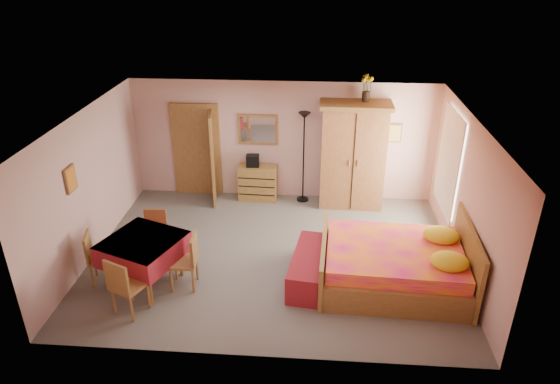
# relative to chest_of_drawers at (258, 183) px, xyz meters

# --- Properties ---
(floor) EXTENTS (6.50, 6.50, 0.00)m
(floor) POSITION_rel_chest_of_drawers_xyz_m (0.54, -2.27, -0.39)
(floor) COLOR slate
(floor) RESTS_ON ground
(ceiling) EXTENTS (6.50, 6.50, 0.00)m
(ceiling) POSITION_rel_chest_of_drawers_xyz_m (0.54, -2.27, 2.21)
(ceiling) COLOR brown
(ceiling) RESTS_ON wall_back
(wall_back) EXTENTS (6.50, 0.10, 2.60)m
(wall_back) POSITION_rel_chest_of_drawers_xyz_m (0.54, 0.23, 0.91)
(wall_back) COLOR #CC9D94
(wall_back) RESTS_ON floor
(wall_front) EXTENTS (6.50, 0.10, 2.60)m
(wall_front) POSITION_rel_chest_of_drawers_xyz_m (0.54, -4.77, 0.91)
(wall_front) COLOR #CC9D94
(wall_front) RESTS_ON floor
(wall_left) EXTENTS (0.10, 5.00, 2.60)m
(wall_left) POSITION_rel_chest_of_drawers_xyz_m (-2.71, -2.27, 0.91)
(wall_left) COLOR #CC9D94
(wall_left) RESTS_ON floor
(wall_right) EXTENTS (0.10, 5.00, 2.60)m
(wall_right) POSITION_rel_chest_of_drawers_xyz_m (3.79, -2.27, 0.91)
(wall_right) COLOR #CC9D94
(wall_right) RESTS_ON floor
(doorway) EXTENTS (1.06, 0.12, 2.15)m
(doorway) POSITION_rel_chest_of_drawers_xyz_m (-1.36, 0.20, 0.63)
(doorway) COLOR #9E6B35
(doorway) RESTS_ON floor
(window) EXTENTS (0.08, 1.40, 1.95)m
(window) POSITION_rel_chest_of_drawers_xyz_m (3.75, -1.07, 1.06)
(window) COLOR white
(window) RESTS_ON wall_right
(picture_left) EXTENTS (0.04, 0.32, 0.42)m
(picture_left) POSITION_rel_chest_of_drawers_xyz_m (-2.68, -2.87, 1.31)
(picture_left) COLOR orange
(picture_left) RESTS_ON wall_left
(picture_back) EXTENTS (0.30, 0.04, 0.40)m
(picture_back) POSITION_rel_chest_of_drawers_xyz_m (2.89, 0.20, 1.16)
(picture_back) COLOR #D8BF59
(picture_back) RESTS_ON wall_back
(chest_of_drawers) EXTENTS (0.85, 0.45, 0.78)m
(chest_of_drawers) POSITION_rel_chest_of_drawers_xyz_m (0.00, 0.00, 0.00)
(chest_of_drawers) COLOR olive
(chest_of_drawers) RESTS_ON floor
(wall_mirror) EXTENTS (0.86, 0.05, 0.68)m
(wall_mirror) POSITION_rel_chest_of_drawers_xyz_m (0.00, 0.21, 1.16)
(wall_mirror) COLOR white
(wall_mirror) RESTS_ON wall_back
(stereo) EXTENTS (0.29, 0.22, 0.26)m
(stereo) POSITION_rel_chest_of_drawers_xyz_m (-0.10, -0.01, 0.52)
(stereo) COLOR black
(stereo) RESTS_ON chest_of_drawers
(floor_lamp) EXTENTS (0.29, 0.29, 2.01)m
(floor_lamp) POSITION_rel_chest_of_drawers_xyz_m (0.99, 0.00, 0.61)
(floor_lamp) COLOR black
(floor_lamp) RESTS_ON floor
(wardrobe) EXTENTS (1.46, 0.76, 2.27)m
(wardrobe) POSITION_rel_chest_of_drawers_xyz_m (2.02, -0.10, 0.74)
(wardrobe) COLOR #A16436
(wardrobe) RESTS_ON floor
(sunflower_vase) EXTENTS (0.23, 0.23, 0.55)m
(sunflower_vase) POSITION_rel_chest_of_drawers_xyz_m (2.21, -0.00, 2.16)
(sunflower_vase) COLOR yellow
(sunflower_vase) RESTS_ON wardrobe
(bed) EXTENTS (2.50, 2.01, 1.11)m
(bed) POSITION_rel_chest_of_drawers_xyz_m (2.58, -2.93, 0.16)
(bed) COLOR #E61668
(bed) RESTS_ON floor
(bench) EXTENTS (0.76, 1.57, 0.50)m
(bench) POSITION_rel_chest_of_drawers_xyz_m (1.22, -2.96, -0.14)
(bench) COLOR maroon
(bench) RESTS_ON floor
(dining_table) EXTENTS (1.47, 1.47, 0.83)m
(dining_table) POSITION_rel_chest_of_drawers_xyz_m (-1.50, -3.22, 0.02)
(dining_table) COLOR maroon
(dining_table) RESTS_ON floor
(chair_south) EXTENTS (0.59, 0.59, 0.99)m
(chair_south) POSITION_rel_chest_of_drawers_xyz_m (-1.49, -3.97, 0.10)
(chair_south) COLOR #9D6635
(chair_south) RESTS_ON floor
(chair_north) EXTENTS (0.42, 0.42, 0.87)m
(chair_north) POSITION_rel_chest_of_drawers_xyz_m (-1.57, -2.45, 0.04)
(chair_north) COLOR #A86D39
(chair_north) RESTS_ON floor
(chair_west) EXTENTS (0.51, 0.51, 0.92)m
(chair_west) POSITION_rel_chest_of_drawers_xyz_m (-2.21, -3.23, 0.07)
(chair_west) COLOR #9F7035
(chair_west) RESTS_ON floor
(chair_east) EXTENTS (0.46, 0.46, 0.96)m
(chair_east) POSITION_rel_chest_of_drawers_xyz_m (-0.84, -3.27, 0.09)
(chair_east) COLOR #AE6F3A
(chair_east) RESTS_ON floor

